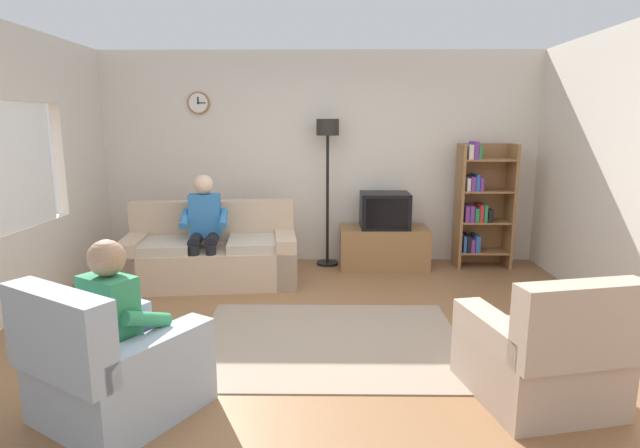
# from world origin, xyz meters

# --- Properties ---
(ground_plane) EXTENTS (12.00, 12.00, 0.00)m
(ground_plane) POSITION_xyz_m (0.00, 0.00, 0.00)
(ground_plane) COLOR #8C603D
(back_wall_assembly) EXTENTS (6.20, 0.17, 2.70)m
(back_wall_assembly) POSITION_xyz_m (-0.00, 2.66, 1.35)
(back_wall_assembly) COLOR silver
(back_wall_assembly) RESTS_ON ground_plane
(couch) EXTENTS (1.99, 1.09, 0.90)m
(couch) POSITION_xyz_m (-1.23, 1.59, 0.31)
(couch) COLOR tan
(couch) RESTS_ON ground_plane
(tv_stand) EXTENTS (1.10, 0.56, 0.51)m
(tv_stand) POSITION_xyz_m (0.81, 2.25, 0.26)
(tv_stand) COLOR olive
(tv_stand) RESTS_ON ground_plane
(tv) EXTENTS (0.60, 0.49, 0.44)m
(tv) POSITION_xyz_m (0.81, 2.23, 0.73)
(tv) COLOR black
(tv) RESTS_ON tv_stand
(bookshelf) EXTENTS (0.68, 0.36, 1.58)m
(bookshelf) POSITION_xyz_m (2.01, 2.32, 0.79)
(bookshelf) COLOR olive
(bookshelf) RESTS_ON ground_plane
(floor_lamp) EXTENTS (0.28, 0.28, 1.85)m
(floor_lamp) POSITION_xyz_m (0.09, 2.35, 1.45)
(floor_lamp) COLOR black
(floor_lamp) RESTS_ON ground_plane
(armchair_near_window) EXTENTS (1.14, 1.17, 0.90)m
(armchair_near_window) POSITION_xyz_m (-1.23, -1.11, 0.29)
(armchair_near_window) COLOR #9EADBC
(armchair_near_window) RESTS_ON ground_plane
(armchair_near_bookshelf) EXTENTS (0.97, 1.03, 0.90)m
(armchair_near_bookshelf) POSITION_xyz_m (1.47, -0.90, 0.29)
(armchair_near_bookshelf) COLOR tan
(armchair_near_bookshelf) RESTS_ON ground_plane
(area_rug) EXTENTS (2.20, 1.70, 0.01)m
(area_rug) POSITION_xyz_m (0.10, -0.03, 0.01)
(area_rug) COLOR gray
(area_rug) RESTS_ON ground_plane
(person_on_couch) EXTENTS (0.54, 0.57, 1.24)m
(person_on_couch) POSITION_xyz_m (-1.28, 1.48, 0.70)
(person_on_couch) COLOR #3372B2
(person_on_couch) RESTS_ON ground_plane
(person_in_left_armchair) EXTENTS (0.61, 0.64, 1.12)m
(person_in_left_armchair) POSITION_xyz_m (-1.18, -1.03, 0.60)
(person_in_left_armchair) COLOR #338C59
(person_in_left_armchair) RESTS_ON ground_plane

